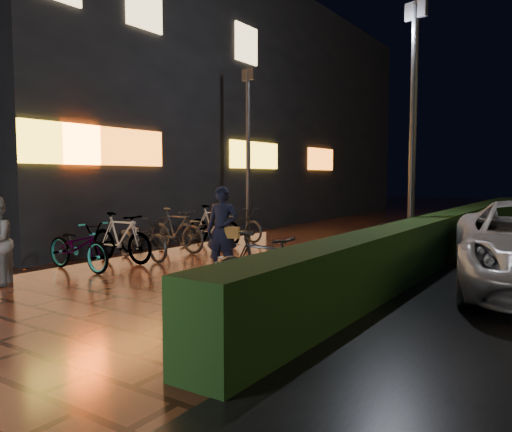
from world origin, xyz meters
The scene contains 10 objects.
ground centered at (0.00, 0.00, 0.00)m, with size 80.00×80.00×0.00m, color #381911.
hedge centered at (3.30, 8.00, 0.50)m, with size 0.70×20.00×1.00m, color black.
storefront_block centered at (-9.50, 11.50, 4.50)m, with size 12.09×22.00×9.00m.
lamp_post_hedge centered at (2.88, 5.71, 3.07)m, with size 0.52×0.28×5.58m.
lamp_post_sf centered at (-2.26, 6.88, 2.74)m, with size 0.48×0.17×4.99m.
cyclist centered at (0.64, 1.90, 0.64)m, with size 0.78×1.27×1.72m.
traffic_barrier centered at (2.18, 2.75, 0.31)m, with size 0.58×1.56×0.63m.
cart_assembly centered at (3.29, 3.78, 0.53)m, with size 0.70×0.59×1.04m.
parked_bikes_storefront centered at (-2.33, 3.76, 0.52)m, with size 2.08×6.26×1.10m.
parked_bikes_hedge centered at (2.37, 0.10, 0.52)m, with size 2.03×1.72×1.10m.
Camera 1 is at (6.12, -5.19, 1.89)m, focal length 35.00 mm.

